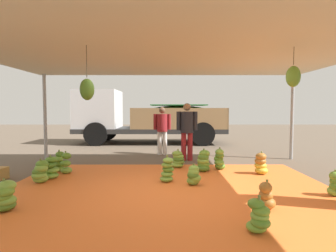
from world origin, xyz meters
TOP-DOWN VIEW (x-y plane):
  - ground_plane at (0.00, 3.00)m, footprint 40.00×40.00m
  - tarp_orange at (0.00, 0.00)m, footprint 6.38×4.81m
  - tent_canopy at (0.00, -0.09)m, footprint 8.00×7.00m
  - banana_bunch_0 at (0.25, 2.04)m, footprint 0.47×0.45m
  - banana_bunch_1 at (-2.48, -1.12)m, footprint 0.41×0.42m
  - banana_bunch_2 at (1.50, -1.02)m, footprint 0.32×0.31m
  - banana_bunch_3 at (1.11, -1.85)m, footprint 0.36×0.36m
  - banana_bunch_4 at (-2.44, 1.30)m, footprint 0.33×0.37m
  - banana_bunch_5 at (-2.67, 0.48)m, footprint 0.42×0.46m
  - banana_bunch_6 at (2.18, 1.28)m, footprint 0.42×0.44m
  - banana_bunch_7 at (-0.03, 0.58)m, footprint 0.40×0.39m
  - banana_bunch_8 at (0.86, 1.56)m, footprint 0.43×0.44m
  - banana_bunch_9 at (-2.72, 1.57)m, footprint 0.33×0.35m
  - banana_bunch_10 at (-2.62, 0.87)m, footprint 0.47×0.47m
  - banana_bunch_11 at (0.50, 0.33)m, footprint 0.39×0.38m
  - banana_bunch_12 at (1.30, 1.80)m, footprint 0.37×0.38m
  - banana_bunch_13 at (2.93, -0.40)m, footprint 0.31×0.33m
  - cargo_truck_main at (-1.10, 7.49)m, footprint 6.71×2.36m
  - worker_0 at (-0.21, 4.18)m, footprint 0.59×0.36m
  - worker_1 at (0.55, 3.10)m, footprint 0.63×0.39m

SIDE VIEW (x-z plane):
  - ground_plane at x=0.00m, z-range 0.00..0.00m
  - tarp_orange at x=0.00m, z-range 0.00..0.01m
  - banana_bunch_11 at x=0.50m, z-range -0.02..0.42m
  - banana_bunch_2 at x=1.50m, z-range -0.02..0.43m
  - banana_bunch_3 at x=1.11m, z-range -0.03..0.44m
  - banana_bunch_0 at x=0.25m, z-range -0.03..0.46m
  - banana_bunch_13 at x=2.93m, z-range -0.02..0.45m
  - banana_bunch_1 at x=-2.48m, z-range -0.02..0.48m
  - banana_bunch_10 at x=-2.62m, z-range -0.03..0.50m
  - banana_bunch_5 at x=-2.67m, z-range -0.02..0.49m
  - banana_bunch_9 at x=-2.72m, z-range -0.03..0.51m
  - banana_bunch_4 at x=-2.44m, z-range -0.03..0.52m
  - banana_bunch_6 at x=2.18m, z-range -0.02..0.52m
  - banana_bunch_7 at x=-0.03m, z-range -0.04..0.54m
  - banana_bunch_12 at x=1.30m, z-range -0.03..0.54m
  - banana_bunch_8 at x=0.86m, z-range -0.02..0.54m
  - worker_0 at x=-0.21m, z-range 0.14..1.75m
  - worker_1 at x=0.55m, z-range 0.14..1.87m
  - cargo_truck_main at x=-1.10m, z-range -0.01..2.39m
  - tent_canopy at x=0.00m, z-range 1.25..3.92m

